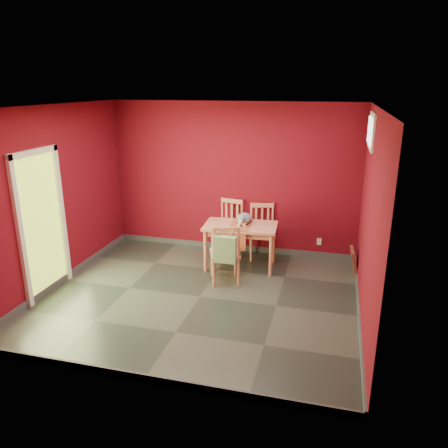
% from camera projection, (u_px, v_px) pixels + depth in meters
% --- Properties ---
extents(ground, '(4.50, 4.50, 0.00)m').
position_uv_depth(ground, '(200.00, 297.00, 6.40)').
color(ground, '#2D342D').
rests_on(ground, ground).
extents(room_shell, '(4.50, 4.50, 4.50)m').
position_uv_depth(room_shell, '(200.00, 293.00, 6.38)').
color(room_shell, '#620A15').
rests_on(room_shell, ground).
extents(doorway, '(0.06, 1.01, 2.13)m').
position_uv_depth(doorway, '(41.00, 220.00, 6.22)').
color(doorway, '#B7D838').
rests_on(doorway, ground).
extents(window, '(0.05, 0.90, 0.50)m').
position_uv_depth(window, '(371.00, 131.00, 6.07)').
color(window, white).
rests_on(window, room_shell).
extents(outlet_plate, '(0.08, 0.02, 0.12)m').
position_uv_depth(outlet_plate, '(319.00, 242.00, 7.76)').
color(outlet_plate, silver).
rests_on(outlet_plate, room_shell).
extents(dining_table, '(1.24, 0.78, 0.75)m').
position_uv_depth(dining_table, '(240.00, 230.00, 7.26)').
color(dining_table, '#DA8266').
rests_on(dining_table, ground).
extents(table_runner, '(0.37, 0.69, 0.34)m').
position_uv_depth(table_runner, '(239.00, 230.00, 7.14)').
color(table_runner, '#AD4F2C').
rests_on(table_runner, dining_table).
extents(chair_far_left, '(0.55, 0.55, 0.99)m').
position_uv_depth(chair_far_left, '(228.00, 226.00, 7.93)').
color(chair_far_left, '#DA8266').
rests_on(chair_far_left, ground).
extents(chair_far_right, '(0.53, 0.53, 0.96)m').
position_uv_depth(chair_far_right, '(262.00, 231.00, 7.74)').
color(chair_far_right, '#DA8266').
rests_on(chair_far_right, ground).
extents(chair_near, '(0.57, 0.57, 0.95)m').
position_uv_depth(chair_near, '(225.00, 253.00, 6.74)').
color(chair_near, '#DA8266').
rests_on(chair_near, ground).
extents(tote_bag, '(0.35, 0.20, 0.48)m').
position_uv_depth(tote_bag, '(225.00, 249.00, 6.48)').
color(tote_bag, '#7DA76A').
rests_on(tote_bag, chair_near).
extents(cat, '(0.27, 0.49, 0.24)m').
position_uv_depth(cat, '(244.00, 217.00, 7.27)').
color(cat, slate).
rests_on(cat, table_runner).
extents(picture_frame, '(0.16, 0.43, 0.43)m').
position_uv_depth(picture_frame, '(354.00, 261.00, 7.12)').
color(picture_frame, brown).
rests_on(picture_frame, ground).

